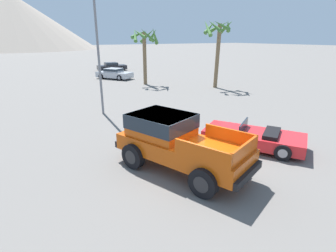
{
  "coord_description": "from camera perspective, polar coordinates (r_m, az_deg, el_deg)",
  "views": [
    {
      "loc": [
        -5.01,
        -7.34,
        4.61
      ],
      "look_at": [
        -0.17,
        0.75,
        1.4
      ],
      "focal_mm": 28.0,
      "sensor_mm": 36.0,
      "label": 1
    }
  ],
  "objects": [
    {
      "name": "street_lamp_post",
      "position": [
        16.54,
        -15.32,
        19.53
      ],
      "size": [
        0.9,
        0.24,
        8.4
      ],
      "color": "slate",
      "rests_on": "ground_plane"
    },
    {
      "name": "parked_car_silver",
      "position": [
        31.48,
        -11.62,
        11.14
      ],
      "size": [
        3.75,
        4.41,
        1.19
      ],
      "rotation": [
        0.0,
        0.0,
        3.73
      ],
      "color": "#B7BABF",
      "rests_on": "ground_plane"
    },
    {
      "name": "ground_plane",
      "position": [
        10.01,
        3.09,
        -8.61
      ],
      "size": [
        320.0,
        320.0,
        0.0
      ],
      "primitive_type": "plane",
      "color": "slate"
    },
    {
      "name": "palm_tree_short",
      "position": [
        27.02,
        -4.94,
        17.76
      ],
      "size": [
        2.82,
        2.87,
        5.52
      ],
      "color": "brown",
      "rests_on": "ground_plane"
    },
    {
      "name": "red_convertible_car",
      "position": [
        12.11,
        18.13,
        -2.36
      ],
      "size": [
        3.77,
        4.54,
        1.08
      ],
      "rotation": [
        0.0,
        0.0,
        0.55
      ],
      "color": "red",
      "rests_on": "ground_plane"
    },
    {
      "name": "palm_tree_tall",
      "position": [
        25.49,
        10.78,
        18.61
      ],
      "size": [
        2.83,
        2.7,
        6.19
      ],
      "color": "brown",
      "rests_on": "ground_plane"
    },
    {
      "name": "parked_car_dark",
      "position": [
        39.54,
        -12.15,
        12.56
      ],
      "size": [
        4.18,
        2.19,
        1.14
      ],
      "rotation": [
        0.0,
        0.0,
        4.62
      ],
      "color": "#232328",
      "rests_on": "ground_plane"
    },
    {
      "name": "orange_pickup_truck",
      "position": [
        9.47,
        1.37,
        -2.83
      ],
      "size": [
        3.56,
        5.42,
        1.95
      ],
      "rotation": [
        0.0,
        0.0,
        0.36
      ],
      "color": "#CC4C0C",
      "rests_on": "ground_plane"
    }
  ]
}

